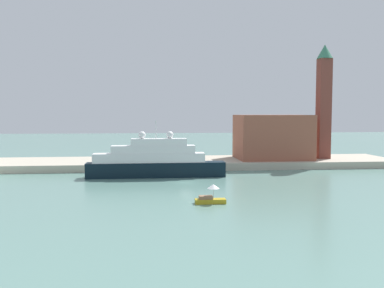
{
  "coord_description": "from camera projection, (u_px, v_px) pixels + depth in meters",
  "views": [
    {
      "loc": [
        -7.01,
        -80.45,
        13.56
      ],
      "look_at": [
        1.76,
        6.0,
        7.09
      ],
      "focal_mm": 39.55,
      "sensor_mm": 36.0,
      "label": 1
    }
  ],
  "objects": [
    {
      "name": "ground",
      "position": [
        186.0,
        183.0,
        81.53
      ],
      "size": [
        400.0,
        400.0,
        0.0
      ],
      "primitive_type": "plane",
      "color": "slate"
    },
    {
      "name": "quay_dock",
      "position": [
        177.0,
        163.0,
        106.75
      ],
      "size": [
        110.0,
        18.97,
        1.72
      ],
      "primitive_type": "cube",
      "color": "#B7AD99",
      "rests_on": "ground"
    },
    {
      "name": "large_yacht",
      "position": [
        154.0,
        162.0,
        88.7
      ],
      "size": [
        29.03,
        3.61,
        11.89
      ],
      "color": "black",
      "rests_on": "ground"
    },
    {
      "name": "small_motorboat",
      "position": [
        210.0,
        197.0,
        63.03
      ],
      "size": [
        4.59,
        1.82,
        2.89
      ],
      "color": "#B7991E",
      "rests_on": "ground"
    },
    {
      "name": "harbor_building",
      "position": [
        273.0,
        137.0,
        108.2
      ],
      "size": [
        18.21,
        13.13,
        11.25
      ],
      "primitive_type": "cube",
      "color": "#93513D",
      "rests_on": "quay_dock"
    },
    {
      "name": "bell_tower",
      "position": [
        324.0,
        98.0,
        108.32
      ],
      "size": [
        4.01,
        4.01,
        29.11
      ],
      "color": "brown",
      "rests_on": "quay_dock"
    },
    {
      "name": "parked_car",
      "position": [
        114.0,
        160.0,
        99.48
      ],
      "size": [
        3.94,
        1.62,
        1.42
      ],
      "color": "black",
      "rests_on": "quay_dock"
    },
    {
      "name": "person_figure",
      "position": [
        128.0,
        158.0,
        102.07
      ],
      "size": [
        0.36,
        0.36,
        1.77
      ],
      "color": "#334C8C",
      "rests_on": "quay_dock"
    },
    {
      "name": "mooring_bollard",
      "position": [
        197.0,
        161.0,
        98.67
      ],
      "size": [
        0.55,
        0.55,
        0.88
      ],
      "primitive_type": "cylinder",
      "color": "black",
      "rests_on": "quay_dock"
    }
  ]
}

